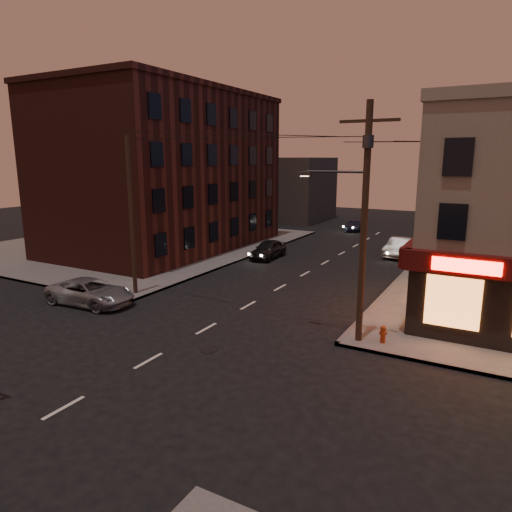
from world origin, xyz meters
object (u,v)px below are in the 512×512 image
Objects in this scene: sedan_near at (268,249)px; sedan_mid at (399,247)px; sedan_far at (355,225)px; suv_cross at (91,292)px; fire_hydrant at (383,333)px.

sedan_mid reaches higher than sedan_near.
sedan_near is 17.55m from sedan_far.
sedan_far is (1.85, 17.45, -0.13)m from sedan_near.
fire_hydrant is at bearing -85.94° from suv_cross.
sedan_near is at bearing 132.99° from fire_hydrant.
fire_hydrant is at bearing -74.85° from sedan_far.
suv_cross is 33.14m from sedan_far.
sedan_mid is at bearing -61.79° from sedan_far.
sedan_mid reaches higher than suv_cross.
sedan_far reaches higher than fire_hydrant.
sedan_mid is at bearing 99.81° from fire_hydrant.
fire_hydrant is (12.42, -13.32, -0.16)m from sedan_near.
suv_cross is at bearing -102.38° from sedan_far.
sedan_mid is 1.11× the size of sedan_far.
sedan_far is 5.37× the size of fire_hydrant.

